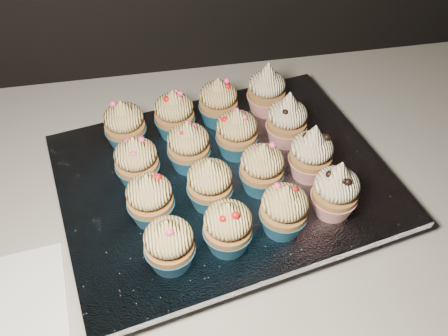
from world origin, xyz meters
name	(u,v)px	position (x,y,z in m)	size (l,w,h in m)	color
cabinet	(300,307)	(0.00, 1.70, 0.43)	(2.40, 0.60, 0.86)	black
worktop	(330,172)	(0.00, 1.70, 0.88)	(2.44, 0.64, 0.04)	beige
napkin	(2,308)	(-0.49, 1.53, 0.90)	(0.16, 0.16, 0.00)	white
baking_tray	(224,186)	(-0.18, 1.67, 0.91)	(0.43, 0.33, 0.02)	black
foil_lining	(224,178)	(-0.18, 1.67, 0.93)	(0.47, 0.37, 0.01)	silver
cupcake_0	(169,244)	(-0.27, 1.54, 0.97)	(0.06, 0.06, 0.08)	#195578
cupcake_1	(228,227)	(-0.20, 1.55, 0.97)	(0.06, 0.06, 0.08)	#195578
cupcake_2	(284,210)	(-0.12, 1.56, 0.97)	(0.06, 0.06, 0.08)	#195578
cupcake_3	(336,191)	(-0.05, 1.58, 0.97)	(0.06, 0.06, 0.10)	#A91A17
cupcake_4	(150,199)	(-0.29, 1.61, 0.97)	(0.06, 0.06, 0.08)	#195578
cupcake_5	(210,184)	(-0.21, 1.63, 0.97)	(0.06, 0.06, 0.08)	#195578
cupcake_6	(262,168)	(-0.13, 1.64, 0.97)	(0.06, 0.06, 0.08)	#195578
cupcake_7	(311,154)	(-0.06, 1.65, 0.97)	(0.06, 0.06, 0.10)	#A91A17
cupcake_8	(137,162)	(-0.30, 1.69, 0.97)	(0.06, 0.06, 0.08)	#195578
cupcake_9	(189,146)	(-0.23, 1.70, 0.97)	(0.06, 0.06, 0.08)	#195578
cupcake_10	(237,133)	(-0.15, 1.72, 0.97)	(0.06, 0.06, 0.08)	#195578
cupcake_11	(287,121)	(-0.07, 1.73, 0.97)	(0.06, 0.06, 0.10)	#A91A17
cupcake_12	(125,125)	(-0.32, 1.77, 0.97)	(0.06, 0.06, 0.08)	#195578
cupcake_13	(174,115)	(-0.24, 1.78, 0.97)	(0.06, 0.06, 0.08)	#195578
cupcake_14	(218,102)	(-0.17, 1.80, 0.97)	(0.06, 0.06, 0.08)	#195578
cupcake_15	(266,91)	(-0.09, 1.81, 0.97)	(0.06, 0.06, 0.10)	#A91A17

